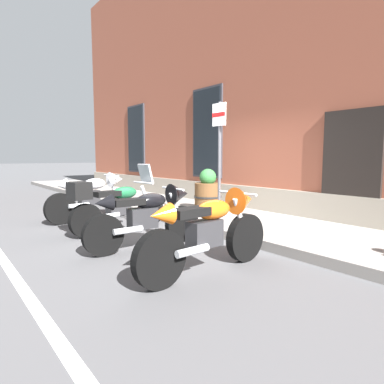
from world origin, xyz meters
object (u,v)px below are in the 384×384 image
(motorcycle_white_sport, at_px, (94,194))
(motorcycle_green_touring, at_px, (115,204))
(barrel_planter, at_px, (208,193))
(motorcycle_black_sport, at_px, (150,213))
(motorcycle_orange_sport, at_px, (212,228))
(parking_sign, at_px, (219,144))

(motorcycle_white_sport, height_order, motorcycle_green_touring, motorcycle_green_touring)
(motorcycle_white_sport, relative_size, barrel_planter, 2.11)
(motorcycle_black_sport, height_order, barrel_planter, barrel_planter)
(motorcycle_green_touring, distance_m, motorcycle_orange_sport, 2.75)
(motorcycle_white_sport, bearing_deg, motorcycle_orange_sport, -2.28)
(motorcycle_white_sport, distance_m, barrel_planter, 2.63)
(motorcycle_white_sport, distance_m, parking_sign, 3.07)
(motorcycle_orange_sport, distance_m, parking_sign, 2.88)
(motorcycle_orange_sport, height_order, parking_sign, parking_sign)
(motorcycle_black_sport, xyz_separation_m, barrel_planter, (-1.47, 2.49, 0.02))
(motorcycle_white_sport, height_order, motorcycle_orange_sport, motorcycle_white_sport)
(motorcycle_green_touring, distance_m, parking_sign, 2.35)
(barrel_planter, bearing_deg, parking_sign, -30.11)
(motorcycle_black_sport, xyz_separation_m, parking_sign, (-0.45, 1.90, 1.13))
(barrel_planter, bearing_deg, motorcycle_green_touring, -86.45)
(motorcycle_green_touring, xyz_separation_m, parking_sign, (0.86, 1.87, 1.14))
(parking_sign, bearing_deg, motorcycle_white_sport, -143.62)
(motorcycle_orange_sport, bearing_deg, barrel_planter, 139.69)
(motorcycle_white_sport, bearing_deg, motorcycle_black_sport, -4.08)
(motorcycle_white_sport, xyz_separation_m, motorcycle_black_sport, (2.76, -0.20, -0.03))
(barrel_planter, bearing_deg, motorcycle_white_sport, -119.42)
(motorcycle_white_sport, distance_m, motorcycle_orange_sport, 4.19)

